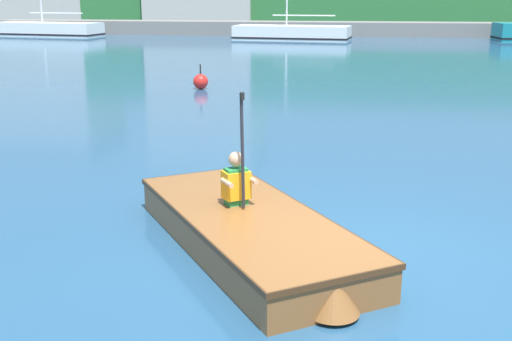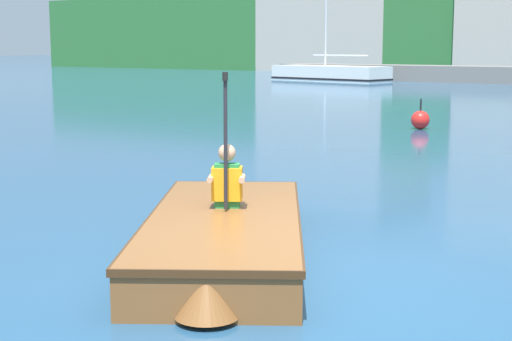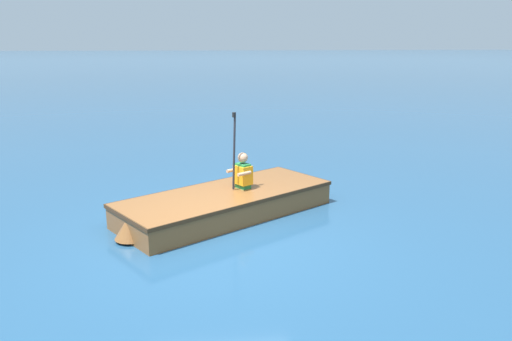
# 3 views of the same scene
# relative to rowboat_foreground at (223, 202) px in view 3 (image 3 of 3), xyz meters

# --- Properties ---
(ground_plane) EXTENTS (300.00, 300.00, 0.00)m
(ground_plane) POSITION_rel_rowboat_foreground_xyz_m (1.09, -0.12, -0.23)
(ground_plane) COLOR navy
(rowboat_foreground) EXTENTS (3.17, 3.80, 0.40)m
(rowboat_foreground) POSITION_rel_rowboat_foreground_xyz_m (0.00, 0.00, 0.00)
(rowboat_foreground) COLOR brown
(rowboat_foreground) RESTS_ON ground
(person_paddler) EXTENTS (0.45, 0.45, 1.30)m
(person_paddler) POSITION_rel_rowboat_foreground_xyz_m (-0.22, 0.34, 0.45)
(person_paddler) COLOR #267F3F
(person_paddler) RESTS_ON rowboat_foreground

